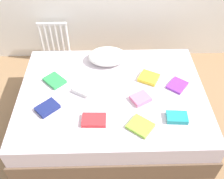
{
  "coord_description": "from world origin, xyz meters",
  "views": [
    {
      "loc": [
        -0.05,
        -1.88,
        2.41
      ],
      "look_at": [
        0.0,
        0.05,
        0.48
      ],
      "focal_mm": 40.85,
      "sensor_mm": 36.0,
      "label": 1
    }
  ],
  "objects_px": {
    "bed": "(112,107)",
    "textbook_pink": "(141,98)",
    "textbook_purple": "(177,85)",
    "textbook_teal": "(177,117)",
    "radiator": "(54,39)",
    "pillow": "(107,56)",
    "textbook_white": "(83,90)",
    "textbook_lime": "(140,126)",
    "textbook_red": "(94,120)",
    "textbook_yellow": "(149,78)",
    "textbook_navy": "(47,108)",
    "textbook_green": "(55,81)"
  },
  "relations": [
    {
      "from": "bed",
      "to": "textbook_pink",
      "type": "bearing_deg",
      "value": -24.1
    },
    {
      "from": "textbook_purple",
      "to": "textbook_teal",
      "type": "xyz_separation_m",
      "value": [
        -0.1,
        -0.45,
        0.01
      ]
    },
    {
      "from": "radiator",
      "to": "pillow",
      "type": "bearing_deg",
      "value": -42.5
    },
    {
      "from": "radiator",
      "to": "textbook_pink",
      "type": "height_order",
      "value": "radiator"
    },
    {
      "from": "bed",
      "to": "textbook_white",
      "type": "xyz_separation_m",
      "value": [
        -0.3,
        0.01,
        0.28
      ]
    },
    {
      "from": "textbook_pink",
      "to": "pillow",
      "type": "bearing_deg",
      "value": 87.88
    },
    {
      "from": "bed",
      "to": "textbook_lime",
      "type": "distance_m",
      "value": 0.6
    },
    {
      "from": "textbook_red",
      "to": "textbook_teal",
      "type": "height_order",
      "value": "textbook_teal"
    },
    {
      "from": "pillow",
      "to": "textbook_lime",
      "type": "bearing_deg",
      "value": -73.51
    },
    {
      "from": "textbook_red",
      "to": "textbook_yellow",
      "type": "height_order",
      "value": "textbook_yellow"
    },
    {
      "from": "pillow",
      "to": "textbook_red",
      "type": "xyz_separation_m",
      "value": [
        -0.14,
        -0.91,
        -0.05
      ]
    },
    {
      "from": "textbook_white",
      "to": "textbook_teal",
      "type": "relative_size",
      "value": 0.93
    },
    {
      "from": "radiator",
      "to": "bed",
      "type": "bearing_deg",
      "value": -56.59
    },
    {
      "from": "textbook_lime",
      "to": "textbook_yellow",
      "type": "bearing_deg",
      "value": 114.34
    },
    {
      "from": "textbook_yellow",
      "to": "textbook_navy",
      "type": "relative_size",
      "value": 0.96
    },
    {
      "from": "textbook_purple",
      "to": "textbook_green",
      "type": "height_order",
      "value": "textbook_green"
    },
    {
      "from": "pillow",
      "to": "textbook_green",
      "type": "height_order",
      "value": "pillow"
    },
    {
      "from": "textbook_purple",
      "to": "textbook_yellow",
      "type": "bearing_deg",
      "value": 106.14
    },
    {
      "from": "radiator",
      "to": "textbook_pink",
      "type": "bearing_deg",
      "value": -50.95
    },
    {
      "from": "pillow",
      "to": "textbook_teal",
      "type": "height_order",
      "value": "pillow"
    },
    {
      "from": "textbook_green",
      "to": "textbook_pink",
      "type": "bearing_deg",
      "value": 27.82
    },
    {
      "from": "textbook_purple",
      "to": "pillow",
      "type": "bearing_deg",
      "value": 97.36
    },
    {
      "from": "pillow",
      "to": "textbook_yellow",
      "type": "relative_size",
      "value": 2.24
    },
    {
      "from": "radiator",
      "to": "textbook_yellow",
      "type": "distance_m",
      "value": 1.58
    },
    {
      "from": "textbook_white",
      "to": "textbook_lime",
      "type": "bearing_deg",
      "value": -10.5
    },
    {
      "from": "textbook_green",
      "to": "textbook_navy",
      "type": "xyz_separation_m",
      "value": [
        -0.02,
        -0.39,
        0.0
      ]
    },
    {
      "from": "textbook_red",
      "to": "textbook_yellow",
      "type": "bearing_deg",
      "value": 46.05
    },
    {
      "from": "pillow",
      "to": "textbook_purple",
      "type": "relative_size",
      "value": 2.17
    },
    {
      "from": "textbook_purple",
      "to": "textbook_teal",
      "type": "relative_size",
      "value": 1.05
    },
    {
      "from": "textbook_red",
      "to": "textbook_navy",
      "type": "distance_m",
      "value": 0.49
    },
    {
      "from": "bed",
      "to": "textbook_green",
      "type": "relative_size",
      "value": 9.05
    },
    {
      "from": "radiator",
      "to": "textbook_pink",
      "type": "relative_size",
      "value": 2.77
    },
    {
      "from": "pillow",
      "to": "textbook_red",
      "type": "bearing_deg",
      "value": -98.69
    },
    {
      "from": "textbook_white",
      "to": "textbook_teal",
      "type": "xyz_separation_m",
      "value": [
        0.9,
        -0.4,
        -0.0
      ]
    },
    {
      "from": "radiator",
      "to": "textbook_white",
      "type": "height_order",
      "value": "radiator"
    },
    {
      "from": "textbook_teal",
      "to": "textbook_yellow",
      "type": "bearing_deg",
      "value": 112.63
    },
    {
      "from": "pillow",
      "to": "textbook_green",
      "type": "xyz_separation_m",
      "value": [
        -0.58,
        -0.35,
        -0.05
      ]
    },
    {
      "from": "radiator",
      "to": "textbook_lime",
      "type": "relative_size",
      "value": 2.36
    },
    {
      "from": "textbook_white",
      "to": "textbook_green",
      "type": "height_order",
      "value": "textbook_white"
    },
    {
      "from": "textbook_navy",
      "to": "bed",
      "type": "bearing_deg",
      "value": -23.16
    },
    {
      "from": "textbook_purple",
      "to": "textbook_navy",
      "type": "xyz_separation_m",
      "value": [
        -1.34,
        -0.29,
        0.01
      ]
    },
    {
      "from": "radiator",
      "to": "textbook_yellow",
      "type": "bearing_deg",
      "value": -40.21
    },
    {
      "from": "pillow",
      "to": "textbook_white",
      "type": "xyz_separation_m",
      "value": [
        -0.26,
        -0.5,
        -0.05
      ]
    },
    {
      "from": "radiator",
      "to": "textbook_purple",
      "type": "distance_m",
      "value": 1.88
    },
    {
      "from": "textbook_navy",
      "to": "radiator",
      "type": "bearing_deg",
      "value": 53.39
    },
    {
      "from": "textbook_red",
      "to": "textbook_lime",
      "type": "bearing_deg",
      "value": -8.38
    },
    {
      "from": "textbook_yellow",
      "to": "textbook_purple",
      "type": "bearing_deg",
      "value": 5.62
    },
    {
      "from": "bed",
      "to": "textbook_pink",
      "type": "height_order",
      "value": "textbook_pink"
    },
    {
      "from": "radiator",
      "to": "textbook_navy",
      "type": "height_order",
      "value": "radiator"
    },
    {
      "from": "radiator",
      "to": "textbook_red",
      "type": "bearing_deg",
      "value": -69.01
    }
  ]
}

